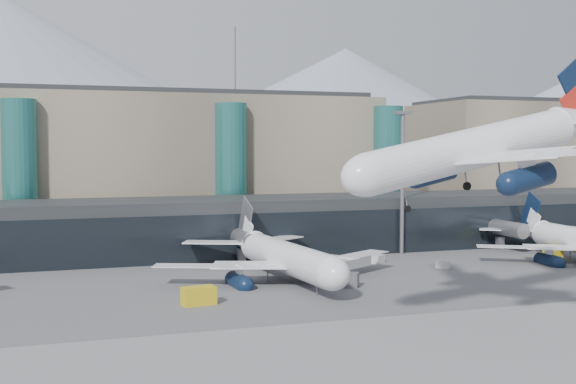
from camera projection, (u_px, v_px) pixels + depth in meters
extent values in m
plane|color=#515154|center=(357.00, 332.00, 74.74)|extent=(900.00, 900.00, 0.00)
cube|color=slate|center=(430.00, 375.00, 60.53)|extent=(400.00, 40.00, 0.04)
cube|color=black|center=(226.00, 226.00, 129.34)|extent=(170.00, 18.00, 10.00)
cube|color=black|center=(238.00, 238.00, 120.97)|extent=(170.00, 0.40, 8.00)
cylinder|color=slate|center=(241.00, 238.00, 118.97)|extent=(2.80, 14.00, 2.80)
cube|color=slate|center=(242.00, 256.00, 119.16)|extent=(1.20, 1.20, 2.40)
cylinder|color=slate|center=(500.00, 227.00, 134.78)|extent=(2.80, 14.00, 2.80)
cube|color=slate|center=(500.00, 243.00, 134.96)|extent=(1.20, 1.20, 2.40)
cube|color=gray|center=(73.00, 167.00, 151.11)|extent=(130.00, 30.00, 30.00)
cube|color=black|center=(72.00, 93.00, 150.15)|extent=(123.50, 28.00, 1.00)
cube|color=gray|center=(550.00, 163.00, 189.05)|extent=(70.00, 30.00, 30.00)
cube|color=black|center=(551.00, 104.00, 188.09)|extent=(66.50, 28.00, 1.00)
cylinder|color=#256966|center=(20.00, 175.00, 132.86)|extent=(6.40, 6.40, 28.00)
cylinder|color=#256966|center=(231.00, 173.00, 145.51)|extent=(6.40, 6.40, 28.00)
cylinder|color=#256966|center=(388.00, 171.00, 156.57)|extent=(6.40, 6.40, 28.00)
cylinder|color=slate|center=(235.00, 63.00, 160.75)|extent=(0.40, 0.40, 16.00)
cone|color=gray|center=(346.00, 112.00, 482.44)|extent=(340.00, 340.00, 85.00)
cone|color=gray|center=(567.00, 126.00, 539.81)|extent=(300.00, 300.00, 70.00)
cylinder|color=slate|center=(402.00, 184.00, 128.89)|extent=(0.70, 0.70, 25.00)
cube|color=slate|center=(403.00, 113.00, 128.10)|extent=(3.00, 1.20, 0.60)
cylinder|color=white|center=(486.00, 133.00, 75.87)|extent=(26.32, 8.60, 4.30)
ellipsoid|color=white|center=(385.00, 131.00, 69.76)|extent=(6.66, 5.25, 4.30)
cube|color=white|center=(570.00, 138.00, 68.62)|extent=(15.73, 18.84, 0.22)
cylinder|color=#0C1B36|center=(540.00, 161.00, 70.02)|extent=(5.52, 3.20, 2.37)
cube|color=white|center=(441.00, 140.00, 84.95)|extent=(10.99, 19.56, 0.22)
cylinder|color=#0C1B36|center=(444.00, 159.00, 82.43)|extent=(5.52, 3.20, 2.37)
cube|color=white|center=(558.00, 131.00, 88.27)|extent=(6.56, 10.32, 0.17)
cylinder|color=slate|center=(417.00, 160.00, 71.77)|extent=(0.17, 0.17, 3.44)
cylinder|color=black|center=(416.00, 175.00, 71.86)|extent=(0.80, 0.40, 0.76)
cylinder|color=black|center=(511.00, 174.00, 74.38)|extent=(1.03, 0.54, 0.98)
cylinder|color=black|center=(476.00, 172.00, 78.93)|extent=(1.03, 0.54, 0.98)
cylinder|color=white|center=(282.00, 246.00, 103.78)|extent=(6.72, 26.93, 4.42)
ellipsoid|color=white|center=(323.00, 259.00, 91.58)|extent=(4.94, 6.54, 4.42)
cone|color=white|center=(241.00, 232.00, 119.45)|extent=(5.06, 7.97, 4.42)
cube|color=white|center=(334.00, 246.00, 109.35)|extent=(19.72, 15.12, 0.22)
cylinder|color=#0C1B36|center=(325.00, 263.00, 107.19)|extent=(2.88, 5.52, 2.43)
cube|color=white|center=(271.00, 229.00, 121.55)|extent=(10.37, 8.58, 0.18)
cube|color=white|center=(214.00, 253.00, 101.78)|extent=(20.10, 12.59, 0.22)
cylinder|color=#0C1B36|center=(233.00, 270.00, 101.44)|extent=(2.88, 5.52, 2.43)
cube|color=white|center=(211.00, 232.00, 117.32)|extent=(10.60, 7.37, 0.18)
cube|color=slate|center=(241.00, 210.00, 119.58)|extent=(0.84, 6.59, 7.77)
cube|color=white|center=(243.00, 219.00, 118.61)|extent=(0.69, 4.42, 4.25)
cylinder|color=slate|center=(309.00, 276.00, 95.42)|extent=(0.18, 0.18, 3.53)
cylinder|color=black|center=(309.00, 288.00, 95.52)|extent=(0.35, 0.81, 0.78)
cylinder|color=black|center=(295.00, 274.00, 106.15)|extent=(0.48, 1.04, 1.01)
cylinder|color=black|center=(262.00, 276.00, 104.05)|extent=(0.48, 1.04, 1.01)
cone|color=white|center=(525.00, 222.00, 137.22)|extent=(4.91, 7.77, 4.31)
cube|color=white|center=(549.00, 220.00, 138.43)|extent=(10.35, 7.23, 0.17)
cube|color=white|center=(524.00, 237.00, 120.66)|extent=(19.27, 14.71, 0.22)
cylinder|color=#0C1B36|center=(541.00, 251.00, 119.88)|extent=(2.80, 5.38, 2.37)
cube|color=white|center=(500.00, 221.00, 135.97)|extent=(10.14, 8.36, 0.17)
cube|color=#0C1B36|center=(524.00, 203.00, 137.36)|extent=(0.79, 6.44, 7.59)
cube|color=white|center=(527.00, 211.00, 136.36)|extent=(0.66, 4.32, 4.15)
cylinder|color=black|center=(562.00, 258.00, 121.74)|extent=(0.46, 1.01, 0.98)
cube|color=#4A4A4F|center=(345.00, 280.00, 98.81)|extent=(4.06, 3.54, 2.00)
cube|color=silver|center=(378.00, 259.00, 119.14)|extent=(2.70, 2.48, 1.37)
cube|color=gold|center=(553.00, 252.00, 125.44)|extent=(3.24, 2.01, 1.76)
cube|color=silver|center=(443.00, 264.00, 114.08)|extent=(2.23, 2.40, 1.22)
cube|color=gold|center=(199.00, 296.00, 87.59)|extent=(4.28, 2.67, 2.22)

